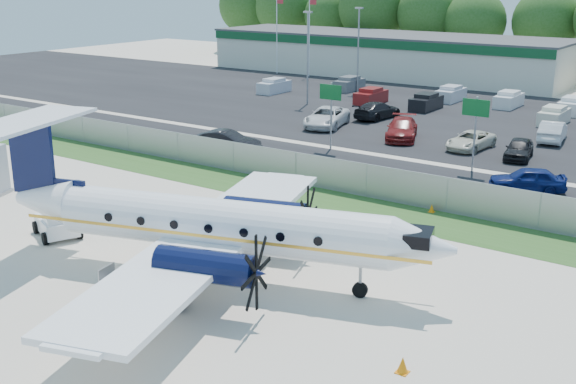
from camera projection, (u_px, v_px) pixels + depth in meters
The scene contains 26 objects.
ground at pixel (209, 275), 31.39m from camera, with size 170.00×170.00×0.00m, color beige.
grass_verge at pixel (349, 205), 40.80m from camera, with size 170.00×4.00×0.02m, color #2D561E.
access_road at pixel (404, 178), 46.29m from camera, with size 170.00×8.00×0.02m, color black.
parking_lot at pixel (511, 124), 62.75m from camera, with size 170.00×32.00×0.02m, color black.
perimeter_fence at pixel (366, 181), 42.08m from camera, with size 120.00×0.06×1.99m.
building_west at pixel (385, 54), 92.38m from camera, with size 46.40×12.40×5.24m.
sign_left at pixel (331, 101), 52.69m from camera, with size 1.80×0.26×5.00m.
sign_mid at pixel (475, 118), 46.66m from camera, with size 1.80×0.26×5.00m.
flagpole_west at pixel (277, 30), 92.56m from camera, with size 1.06×0.12×10.00m.
flagpole_east at pixel (310, 31), 89.82m from camera, with size 1.06×0.12×10.00m.
light_pole_nw at pixel (308, 52), 70.62m from camera, with size 0.90×0.35×9.09m.
light_pole_sw at pixel (358, 44), 78.47m from camera, with size 0.90×0.35×9.09m.
aircraft at pixel (213, 224), 30.46m from camera, with size 20.88×20.38×6.39m.
pushback_tug at pixel (57, 224), 35.82m from camera, with size 3.09×2.75×1.43m.
baggage_cart_near at pixel (123, 280), 29.86m from camera, with size 1.87×1.32×0.90m.
cone_nose at pixel (403, 365), 23.67m from camera, with size 0.41×0.41×0.58m.
cone_starboard_wing at pixel (432, 208), 39.59m from camera, with size 0.34×0.34×0.48m.
road_car_west at pixel (227, 153), 52.62m from camera, with size 1.76×5.04×1.66m, color black.
road_car_mid at pixel (526, 192), 43.38m from camera, with size 1.79×4.45×1.52m, color navy.
parked_car_a at pixel (326, 127), 61.68m from camera, with size 2.77×6.01×1.67m, color silver.
parked_car_b at pixel (401, 139), 57.13m from camera, with size 2.28×5.61×1.63m, color maroon.
parked_car_c at pixel (470, 149), 53.84m from camera, with size 2.21×4.80×1.33m, color beige.
parked_car_d at pixel (518, 159), 51.09m from camera, with size 1.72×4.26×1.45m, color black.
parked_car_f at pixel (377, 119), 65.08m from camera, with size 2.16×5.31×1.54m, color black.
parked_car_g at pixel (551, 141), 56.31m from camera, with size 1.72×4.92×1.62m, color silver.
far_parking_rows at pixel (529, 115), 66.68m from camera, with size 56.00×10.00×1.60m, color gray, non-canonical shape.
Camera 1 is at (19.41, -21.78, 12.62)m, focal length 45.00 mm.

